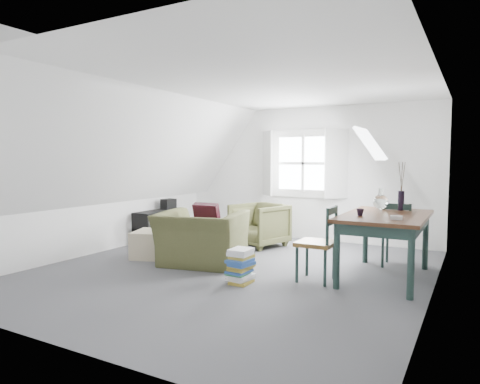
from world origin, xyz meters
The scene contains 24 objects.
floor centered at (0.00, 0.00, 0.00)m, with size 5.50×5.50×0.00m, color #4D4E52.
ceiling centered at (0.00, 0.00, 2.50)m, with size 5.50×5.50×0.00m, color white.
wall_back centered at (0.00, 2.75, 1.25)m, with size 5.00×5.00×0.00m, color white.
wall_front centered at (0.00, -2.75, 1.25)m, with size 5.00×5.00×0.00m, color white.
wall_left centered at (-2.50, 0.00, 1.25)m, with size 5.50×5.50×0.00m, color white.
wall_right centered at (2.50, 0.00, 1.25)m, with size 5.50×5.50×0.00m, color white.
slope_left centered at (-1.55, 0.00, 1.78)m, with size 5.50×5.50×0.00m, color white.
slope_right centered at (1.55, 0.00, 1.78)m, with size 5.50×5.50×0.00m, color white.
dormer_window centered at (0.00, 2.68, 1.45)m, with size 1.71×0.35×1.30m.
skylight centered at (1.55, 1.30, 1.75)m, with size 0.55×0.75×0.04m, color white.
armchair_near centered at (-0.56, 0.09, 0.00)m, with size 1.18×1.03×0.77m, color #464826.
armchair_far centered at (-0.42, 1.68, 0.00)m, with size 0.81×0.83×0.76m, color #464826.
throw_pillow centered at (-0.56, 0.24, 0.69)m, with size 0.38×0.11×0.38m, color #370F19.
ottoman centered at (-1.46, 0.14, 0.21)m, with size 0.62×0.62×0.41m, color #BDAD8D.
dining_table centered at (1.90, 0.62, 0.72)m, with size 0.99×1.65×0.83m.
demijohn centered at (1.75, 1.07, 0.95)m, with size 0.21×0.21×0.29m.
vase_twigs centered at (2.00, 1.17, 0.97)m, with size 0.08×0.09×0.66m.
cup centered at (1.65, 0.32, 0.83)m, with size 0.09×0.09×0.09m, color black.
paper_box centered at (2.10, 0.17, 0.85)m, with size 0.13×0.09×0.04m, color white.
dining_chair_far centered at (1.95, 1.32, 0.48)m, with size 0.43×0.43×0.92m.
dining_chair_near centered at (1.20, 0.08, 0.49)m, with size 0.44×0.44×0.95m.
media_shelf centered at (-2.26, 1.19, 0.26)m, with size 0.38×1.13×0.58m.
electronics_box centered at (-2.26, 1.48, 0.67)m, with size 0.19×0.26×0.21m, color black.
magazine_stack centered at (0.39, -0.46, 0.21)m, with size 0.32×0.38×0.42m.
Camera 1 is at (2.89, -4.98, 1.51)m, focal length 32.00 mm.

